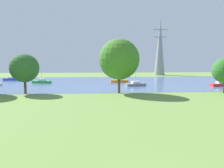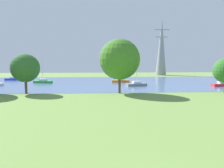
# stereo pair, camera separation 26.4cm
# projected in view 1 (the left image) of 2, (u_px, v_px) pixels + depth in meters

# --- Properties ---
(ground_plane) EXTENTS (160.00, 160.00, 0.00)m
(ground_plane) POSITION_uv_depth(u_px,v_px,m) (114.00, 102.00, 29.33)
(ground_plane) COLOR olive
(water_surface) EXTENTS (140.00, 40.00, 0.02)m
(water_surface) POSITION_uv_depth(u_px,v_px,m) (105.00, 82.00, 57.08)
(water_surface) COLOR #526C9D
(water_surface) RESTS_ON ground
(sailboat_red) EXTENTS (4.93, 1.97, 5.67)m
(sailboat_red) POSITION_uv_depth(u_px,v_px,m) (221.00, 84.00, 47.89)
(sailboat_red) COLOR red
(sailboat_red) RESTS_ON water_surface
(sailboat_blue) EXTENTS (4.91, 1.88, 6.79)m
(sailboat_blue) POSITION_uv_depth(u_px,v_px,m) (12.00, 79.00, 63.38)
(sailboat_blue) COLOR blue
(sailboat_blue) RESTS_ON water_surface
(sailboat_gray) EXTENTS (5.03, 2.73, 6.40)m
(sailboat_gray) POSITION_uv_depth(u_px,v_px,m) (136.00, 84.00, 48.33)
(sailboat_gray) COLOR gray
(sailboat_gray) RESTS_ON water_surface
(sailboat_orange) EXTENTS (4.83, 1.61, 7.04)m
(sailboat_orange) POSITION_uv_depth(u_px,v_px,m) (119.00, 81.00, 57.12)
(sailboat_orange) COLOR orange
(sailboat_orange) RESTS_ON water_surface
(sailboat_green) EXTENTS (5.02, 2.59, 6.40)m
(sailboat_green) POSITION_uv_depth(u_px,v_px,m) (42.00, 81.00, 54.99)
(sailboat_green) COLOR green
(sailboat_green) RESTS_ON water_surface
(tree_mid_shore) EXTENTS (4.95, 4.95, 6.95)m
(tree_mid_shore) POSITION_uv_depth(u_px,v_px,m) (24.00, 68.00, 36.12)
(tree_mid_shore) COLOR brown
(tree_mid_shore) RESTS_ON ground
(tree_east_far) EXTENTS (7.16, 7.16, 9.57)m
(tree_east_far) POSITION_uv_depth(u_px,v_px,m) (119.00, 59.00, 36.67)
(tree_east_far) COLOR brown
(tree_east_far) RESTS_ON ground
(electricity_pylon) EXTENTS (6.40, 4.40, 23.61)m
(electricity_pylon) POSITION_uv_depth(u_px,v_px,m) (160.00, 47.00, 87.78)
(electricity_pylon) COLOR gray
(electricity_pylon) RESTS_ON ground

